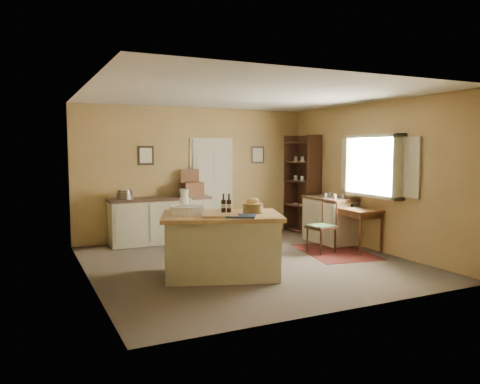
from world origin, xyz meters
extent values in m
plane|color=brown|center=(0.00, 0.00, 0.00)|extent=(5.00, 5.00, 0.00)
cube|color=#997A47|center=(0.00, 2.50, 1.35)|extent=(5.00, 0.10, 2.70)
cube|color=#997A47|center=(0.00, -2.50, 1.35)|extent=(5.00, 0.10, 2.70)
cube|color=#997A47|center=(-2.50, 0.00, 1.35)|extent=(0.10, 5.00, 2.70)
cube|color=#997A47|center=(2.50, 0.00, 1.35)|extent=(0.10, 5.00, 2.70)
plane|color=silver|center=(0.00, 0.00, 2.70)|extent=(5.00, 5.00, 0.00)
cube|color=#ABAA93|center=(0.35, 2.47, 1.05)|extent=(0.97, 0.06, 2.11)
cube|color=black|center=(-1.05, 2.48, 1.72)|extent=(0.32, 0.02, 0.38)
cube|color=beige|center=(-1.05, 2.47, 1.72)|extent=(0.24, 0.01, 0.30)
cube|color=black|center=(1.45, 2.48, 1.72)|extent=(0.32, 0.02, 0.38)
cube|color=beige|center=(1.45, 2.47, 1.72)|extent=(0.24, 0.01, 0.30)
cube|color=#B4B092|center=(2.38, -0.20, 1.02)|extent=(0.25, 1.32, 0.06)
cube|color=#B4B092|center=(2.38, -0.20, 2.08)|extent=(0.25, 1.32, 0.06)
cube|color=white|center=(2.50, -0.20, 1.55)|extent=(0.01, 1.20, 1.00)
cube|color=#B4B092|center=(2.46, -1.02, 1.55)|extent=(0.04, 0.35, 1.00)
cube|color=#B4B092|center=(2.46, 0.62, 1.55)|extent=(0.04, 0.35, 1.00)
cube|color=#B4B092|center=(-0.71, -0.52, 0.42)|extent=(1.83, 1.47, 0.85)
cube|color=#AA8255|center=(-0.71, -0.52, 0.88)|extent=(1.98, 1.62, 0.06)
cylinder|color=white|center=(-1.16, -0.30, 0.96)|extent=(0.50, 0.50, 0.11)
cube|color=#AA8255|center=(-0.83, -0.74, 0.92)|extent=(0.58, 0.49, 0.03)
cube|color=black|center=(-0.58, -0.91, 0.92)|extent=(0.50, 0.48, 0.02)
cylinder|color=brown|center=(-0.25, -0.63, 0.98)|extent=(0.30, 0.30, 0.14)
cylinder|color=black|center=(-0.65, -0.45, 1.05)|extent=(0.07, 0.07, 0.29)
cylinder|color=black|center=(-0.58, -0.51, 1.05)|extent=(0.07, 0.07, 0.29)
cube|color=#B4B092|center=(-0.86, 2.20, 0.42)|extent=(1.95, 0.54, 0.85)
cube|color=#332319|center=(-0.86, 2.20, 0.88)|extent=(1.99, 0.57, 0.05)
cube|color=#51301E|center=(-0.18, 2.20, 1.04)|extent=(0.39, 0.29, 0.28)
cylinder|color=#59544F|center=(-1.54, 2.20, 0.99)|extent=(0.33, 0.33, 0.18)
cube|color=#431210|center=(1.75, 0.02, 0.00)|extent=(1.37, 1.77, 0.01)
cube|color=#3D2010|center=(2.20, 0.02, 0.75)|extent=(0.55, 0.89, 0.03)
cube|color=#3D2010|center=(2.20, 0.02, 0.68)|extent=(0.49, 0.83, 0.10)
cube|color=silver|center=(2.15, 0.02, 0.77)|extent=(0.22, 0.30, 0.01)
cylinder|color=black|center=(2.30, 0.27, 0.79)|extent=(0.05, 0.05, 0.05)
cylinder|color=#3D2010|center=(1.97, -0.38, 0.36)|extent=(0.04, 0.04, 0.72)
cylinder|color=#3D2010|center=(2.43, -0.38, 0.36)|extent=(0.04, 0.04, 0.72)
cylinder|color=#3D2010|center=(1.97, 0.43, 0.36)|extent=(0.04, 0.04, 0.72)
cylinder|color=#3D2010|center=(2.43, 0.43, 0.36)|extent=(0.04, 0.04, 0.72)
cube|color=#B4B092|center=(2.20, 0.82, 0.42)|extent=(0.59, 1.07, 0.85)
cube|color=#332319|center=(2.20, 0.82, 0.88)|extent=(0.62, 1.11, 0.05)
cylinder|color=silver|center=(2.17, 0.66, 0.95)|extent=(0.26, 0.26, 0.09)
cube|color=black|center=(2.31, 1.54, 1.07)|extent=(0.37, 0.04, 2.15)
cube|color=black|center=(2.31, 2.46, 1.07)|extent=(0.37, 0.04, 2.15)
cube|color=black|center=(2.48, 2.00, 1.07)|extent=(0.02, 0.97, 2.15)
cube|color=black|center=(2.31, 2.00, 0.05)|extent=(0.37, 0.93, 0.03)
cube|color=black|center=(2.31, 2.00, 0.59)|extent=(0.37, 0.93, 0.03)
cube|color=black|center=(2.31, 2.00, 1.13)|extent=(0.37, 0.93, 0.03)
cube|color=black|center=(2.31, 2.00, 1.56)|extent=(0.37, 0.93, 0.03)
cube|color=black|center=(2.31, 2.00, 1.99)|extent=(0.37, 0.93, 0.03)
cylinder|color=white|center=(2.31, 2.00, 1.19)|extent=(0.12, 0.12, 0.11)
camera|label=1|loc=(-3.35, -6.70, 1.85)|focal=35.00mm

